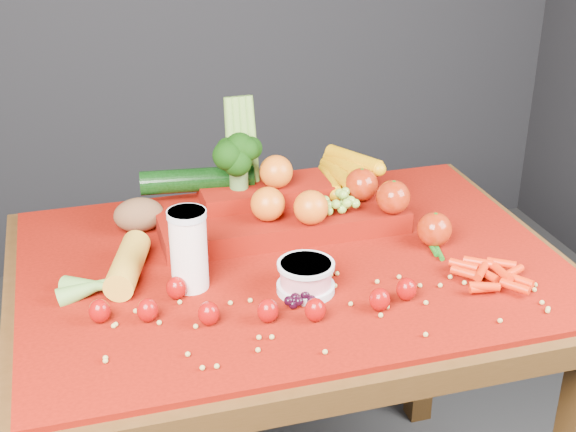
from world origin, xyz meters
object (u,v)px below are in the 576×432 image
object	(u,v)px
yogurt_bowl	(306,276)
produce_mound	(287,200)
table	(291,306)
milk_glass	(189,247)

from	to	relation	value
yogurt_bowl	produce_mound	size ratio (longest dim) A/B	0.18
table	produce_mound	bearing A→B (deg)	76.46
milk_glass	produce_mound	distance (m)	0.32
table	milk_glass	xyz separation A→B (m)	(-0.21, -0.05, 0.19)
milk_glass	yogurt_bowl	world-z (taller)	milk_glass
milk_glass	yogurt_bowl	bearing A→B (deg)	-20.45
yogurt_bowl	produce_mound	xyz separation A→B (m)	(0.04, 0.28, 0.03)
milk_glass	yogurt_bowl	xyz separation A→B (m)	(0.20, -0.08, -0.05)
yogurt_bowl	produce_mound	world-z (taller)	produce_mound
milk_glass	produce_mound	bearing A→B (deg)	39.45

